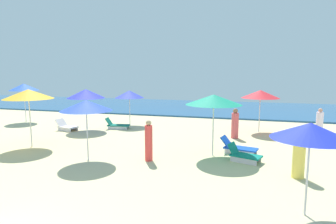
{
  "coord_description": "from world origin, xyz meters",
  "views": [
    {
      "loc": [
        4.59,
        -3.25,
        3.52
      ],
      "look_at": [
        0.37,
        11.65,
        1.32
      ],
      "focal_mm": 30.55,
      "sensor_mm": 36.0,
      "label": 1
    }
  ],
  "objects": [
    {
      "name": "umbrella_2",
      "position": [
        -5.23,
        7.69,
        2.48
      ],
      "size": [
        2.24,
        2.24,
        2.71
      ],
      "color": "silver",
      "rests_on": "ground_plane"
    },
    {
      "name": "umbrella_4",
      "position": [
        -2.91,
        13.99,
        2.05
      ],
      "size": [
        1.92,
        1.92,
        2.3
      ],
      "color": "silver",
      "rests_on": "ground_plane"
    },
    {
      "name": "beach_ball_0",
      "position": [
        7.01,
        12.15,
        0.17
      ],
      "size": [
        0.35,
        0.35,
        0.35
      ],
      "primitive_type": "sphere",
      "color": "yellow",
      "rests_on": "ground_plane"
    },
    {
      "name": "beachgoer_3",
      "position": [
        0.85,
        7.14,
        0.78
      ],
      "size": [
        0.33,
        0.33,
        1.64
      ],
      "rotation": [
        0.0,
        0.0,
        3.22
      ],
      "color": "#F54340",
      "rests_on": "ground_plane"
    },
    {
      "name": "umbrella_3",
      "position": [
        5.24,
        14.04,
        2.23
      ],
      "size": [
        2.16,
        2.16,
        2.46
      ],
      "color": "silver",
      "rests_on": "ground_plane"
    },
    {
      "name": "umbrella_0",
      "position": [
        6.04,
        4.07,
        2.12
      ],
      "size": [
        1.85,
        1.85,
        2.32
      ],
      "color": "silver",
      "rests_on": "ground_plane"
    },
    {
      "name": "ocean",
      "position": [
        0.0,
        24.04,
        0.06
      ],
      "size": [
        60.0,
        11.93,
        0.12
      ],
      "primitive_type": "cube",
      "color": "#245689",
      "rests_on": "ground_plane"
    },
    {
      "name": "lounge_chair_4_0",
      "position": [
        -3.21,
        12.65,
        0.23
      ],
      "size": [
        1.53,
        0.82,
        0.68
      ],
      "rotation": [
        0.0,
        0.0,
        1.74
      ],
      "color": "silver",
      "rests_on": "ground_plane"
    },
    {
      "name": "umbrella_5",
      "position": [
        3.22,
        8.53,
        2.37
      ],
      "size": [
        2.33,
        2.33,
        2.59
      ],
      "color": "silver",
      "rests_on": "ground_plane"
    },
    {
      "name": "lounge_chair_1_0",
      "position": [
        -5.91,
        11.34,
        0.24
      ],
      "size": [
        1.45,
        0.91,
        0.67
      ],
      "rotation": [
        0.0,
        0.0,
        1.35
      ],
      "color": "silver",
      "rests_on": "ground_plane"
    },
    {
      "name": "lounge_chair_5_1",
      "position": [
        4.23,
        9.13,
        0.26
      ],
      "size": [
        1.64,
        0.97,
        0.71
      ],
      "rotation": [
        0.0,
        0.0,
        1.33
      ],
      "color": "silver",
      "rests_on": "ground_plane"
    },
    {
      "name": "beachgoer_4",
      "position": [
        6.27,
        6.75,
        0.73
      ],
      "size": [
        0.54,
        0.54,
        1.59
      ],
      "rotation": [
        0.0,
        0.0,
        0.54
      ],
      "color": "#F7D958",
      "rests_on": "ground_plane"
    },
    {
      "name": "beachgoer_1",
      "position": [
        8.34,
        13.59,
        0.73
      ],
      "size": [
        0.49,
        0.49,
        1.57
      ],
      "rotation": [
        0.0,
        0.0,
        1.05
      ],
      "color": "white",
      "rests_on": "ground_plane"
    },
    {
      "name": "umbrella_1",
      "position": [
        -4.8,
        11.85,
        2.21
      ],
      "size": [
        2.25,
        2.25,
        2.48
      ],
      "color": "silver",
      "rests_on": "ground_plane"
    },
    {
      "name": "umbrella_7",
      "position": [
        -1.53,
        6.57,
        2.2
      ],
      "size": [
        2.04,
        2.04,
        2.42
      ],
      "color": "silver",
      "rests_on": "ground_plane"
    },
    {
      "name": "lounge_chair_5_0",
      "position": [
        4.48,
        8.06,
        0.25
      ],
      "size": [
        1.38,
        1.0,
        0.69
      ],
      "rotation": [
        0.0,
        0.0,
        1.23
      ],
      "color": "silver",
      "rests_on": "ground_plane"
    },
    {
      "name": "beachgoer_5",
      "position": [
        3.96,
        12.05,
        0.74
      ],
      "size": [
        0.47,
        0.47,
        1.6
      ],
      "rotation": [
        0.0,
        0.0,
        0.3
      ],
      "color": "#DF5358",
      "rests_on": "ground_plane"
    },
    {
      "name": "umbrella_8",
      "position": [
        -10.56,
        13.24,
        2.44
      ],
      "size": [
        1.98,
        1.98,
        2.68
      ],
      "color": "silver",
      "rests_on": "ground_plane"
    }
  ]
}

